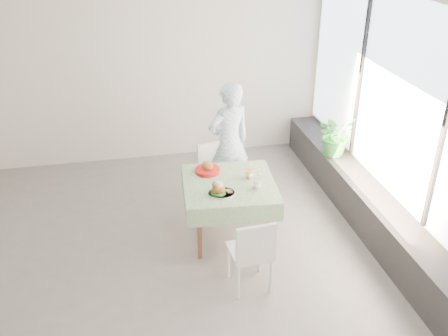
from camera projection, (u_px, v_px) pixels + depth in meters
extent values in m
plane|color=#63605D|center=(141.00, 252.00, 5.77)|extent=(6.00, 6.00, 0.00)
plane|color=white|center=(116.00, 0.00, 4.47)|extent=(6.00, 6.00, 0.00)
cube|color=silver|center=(123.00, 72.00, 7.29)|extent=(6.00, 0.02, 2.80)
cube|color=silver|center=(147.00, 314.00, 2.96)|extent=(6.00, 0.02, 2.80)
cube|color=silver|center=(397.00, 119.00, 5.67)|extent=(0.02, 5.00, 2.80)
cube|color=#D1E0F9|center=(398.00, 99.00, 5.55)|extent=(0.01, 4.80, 2.18)
cube|color=black|center=(367.00, 207.00, 6.17)|extent=(0.40, 4.80, 0.50)
cube|color=brown|center=(229.00, 185.00, 5.72)|extent=(0.97, 0.97, 0.04)
cube|color=silver|center=(229.00, 183.00, 5.71)|extent=(1.12, 1.12, 0.01)
cube|color=white|center=(219.00, 178.00, 6.41)|extent=(0.51, 0.51, 0.04)
cube|color=white|center=(213.00, 156.00, 6.46)|extent=(0.41, 0.14, 0.42)
cube|color=white|center=(250.00, 251.00, 5.07)|extent=(0.44, 0.44, 0.04)
cube|color=white|center=(256.00, 244.00, 4.81)|extent=(0.41, 0.07, 0.41)
imported|color=#8EC0E3|center=(229.00, 143.00, 6.48)|extent=(0.69, 0.56, 1.64)
cylinder|color=white|center=(222.00, 193.00, 5.48)|extent=(0.31, 0.31, 0.02)
cylinder|color=#174D13|center=(218.00, 192.00, 5.46)|extent=(0.17, 0.17, 0.02)
ellipsoid|color=brown|center=(218.00, 189.00, 5.44)|extent=(0.14, 0.13, 0.11)
ellipsoid|color=white|center=(218.00, 185.00, 5.42)|extent=(0.10, 0.10, 0.07)
cylinder|color=#9E240F|center=(230.00, 191.00, 5.47)|extent=(0.05, 0.05, 0.03)
cylinder|color=white|center=(249.00, 173.00, 5.78)|extent=(0.09, 0.09, 0.12)
cylinder|color=orange|center=(249.00, 174.00, 5.78)|extent=(0.08, 0.08, 0.09)
cylinder|color=white|center=(249.00, 168.00, 5.74)|extent=(0.09, 0.09, 0.01)
cylinder|color=yellow|center=(250.00, 165.00, 5.72)|extent=(0.01, 0.03, 0.17)
cylinder|color=white|center=(257.00, 183.00, 5.57)|extent=(0.09, 0.09, 0.13)
cylinder|color=#EBE8C5|center=(257.00, 184.00, 5.57)|extent=(0.08, 0.08, 0.09)
cylinder|color=white|center=(257.00, 178.00, 5.53)|extent=(0.09, 0.09, 0.01)
cylinder|color=yellow|center=(258.00, 175.00, 5.51)|extent=(0.01, 0.03, 0.17)
cylinder|color=red|center=(207.00, 171.00, 5.92)|extent=(0.30, 0.30, 0.05)
cylinder|color=white|center=(207.00, 170.00, 5.91)|extent=(0.25, 0.25, 0.02)
ellipsoid|color=brown|center=(207.00, 166.00, 5.89)|extent=(0.13, 0.13, 0.11)
imported|color=#27762C|center=(336.00, 134.00, 6.78)|extent=(0.61, 0.55, 0.60)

